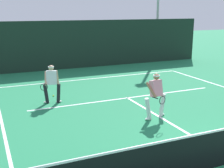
% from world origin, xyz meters
% --- Properties ---
extents(court_line_baseline_far, '(10.78, 0.10, 0.01)m').
position_xyz_m(court_line_baseline_far, '(0.00, 10.52, 0.00)').
color(court_line_baseline_far, white).
rests_on(court_line_baseline_far, ground_plane).
extents(court_line_service, '(8.79, 0.10, 0.01)m').
position_xyz_m(court_line_service, '(0.00, 6.29, 0.00)').
color(court_line_service, white).
rests_on(court_line_service, ground_plane).
extents(court_line_centre, '(0.10, 6.40, 0.01)m').
position_xyz_m(court_line_centre, '(0.00, 3.20, 0.00)').
color(court_line_centre, white).
rests_on(court_line_centre, ground_plane).
extents(player_near, '(1.02, 0.90, 1.66)m').
position_xyz_m(player_near, '(-0.21, 3.62, 0.92)').
color(player_near, silver).
rests_on(player_near, ground_plane).
extents(player_far, '(0.96, 0.84, 1.63)m').
position_xyz_m(player_far, '(-3.24, 6.92, 0.90)').
color(player_far, black).
rests_on(player_far, ground_plane).
extents(tennis_ball, '(0.07, 0.07, 0.07)m').
position_xyz_m(tennis_ball, '(-2.99, 7.86, 0.03)').
color(tennis_ball, '#D1E033').
rests_on(tennis_ball, ground_plane).
extents(back_fence_windscreen, '(19.16, 0.12, 3.16)m').
position_xyz_m(back_fence_windscreen, '(0.00, 13.97, 1.58)').
color(back_fence_windscreen, black).
rests_on(back_fence_windscreen, ground_plane).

